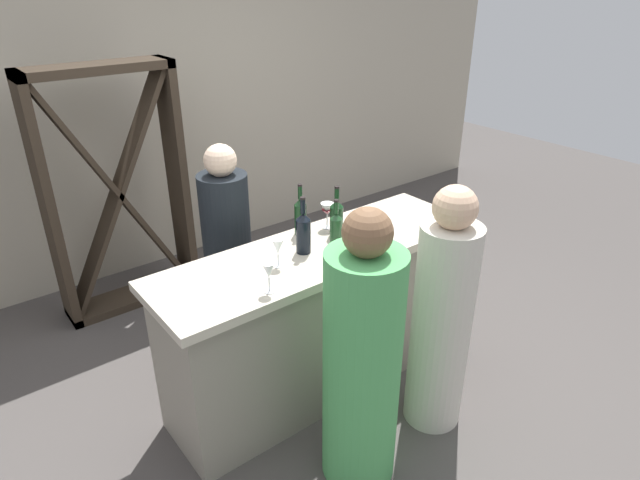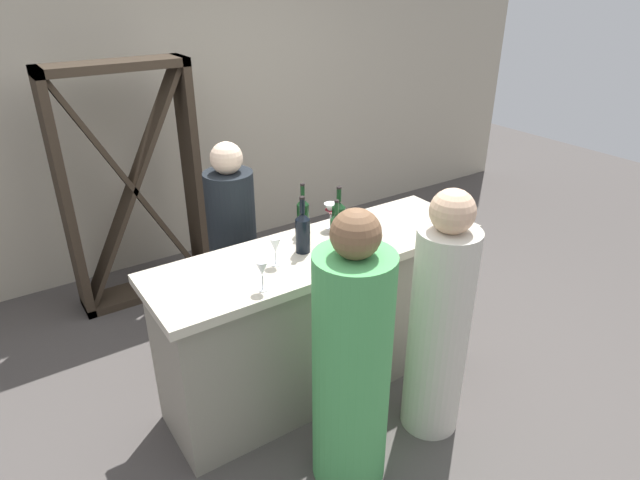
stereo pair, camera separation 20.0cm
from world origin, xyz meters
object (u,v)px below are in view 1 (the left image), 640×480
Objects in this scene: wine_glass_near_center at (446,203)px; person_server_behind at (229,260)px; person_left_guest at (362,364)px; wine_glass_far_left at (327,210)px; wine_glass_near_right at (278,248)px; wine_bottle_second_left_dark_green at (300,216)px; person_center_guest at (442,320)px; wine_bottle_center_olive_green at (336,229)px; wine_bottle_leftmost_near_black at (303,232)px; wine_glass_near_left at (269,271)px; wine_bottle_second_right_dark_green at (337,217)px; wine_rack at (117,193)px.

wine_glass_near_center is 0.11× the size of person_server_behind.
wine_glass_far_left is at bearing -43.31° from person_left_guest.
person_left_guest is (0.04, -0.61, -0.38)m from wine_glass_near_right.
wine_bottle_second_left_dark_green is 0.98m from person_center_guest.
wine_glass_far_left is at bearing -9.04° from person_center_guest.
wine_bottle_center_olive_green is at bearing -117.12° from wine_glass_far_left.
person_center_guest reaches higher than wine_glass_far_left.
wine_bottle_leftmost_near_black is 0.78m from person_left_guest.
person_server_behind is (0.07, 0.68, -0.39)m from wine_glass_near_right.
wine_glass_near_left is 0.11× the size of person_left_guest.
wine_bottle_second_right_dark_green is at bearing 48.88° from wine_bottle_center_olive_green.
wine_bottle_center_olive_green is at bearing -43.81° from person_left_guest.
wine_bottle_leftmost_near_black is 2.04× the size of wine_glass_far_left.
person_left_guest is 0.58m from person_center_guest.
wine_glass_near_right is 0.11× the size of person_left_guest.
wine_glass_near_left is at bearing -139.59° from wine_bottle_second_left_dark_green.
wine_rack reaches higher than person_server_behind.
person_left_guest is at bearing -118.60° from wine_glass_far_left.
person_server_behind is (0.02, 1.29, -0.01)m from person_left_guest.
wine_glass_far_left is 0.11× the size of person_server_behind.
wine_glass_near_left is 0.62m from person_left_guest.
wine_glass_near_left is 0.98m from person_server_behind.
person_server_behind is at bearing 74.29° from wine_glass_near_left.
person_center_guest is (0.31, -0.83, -0.40)m from wine_bottle_second_left_dark_green.
wine_bottle_second_left_dark_green is 2.00× the size of wine_glass_near_right.
wine_bottle_center_olive_green is at bearing -69.09° from wine_rack.
person_center_guest is (0.89, -2.27, -0.23)m from wine_rack.
person_server_behind reaches higher than person_center_guest.
wine_glass_far_left is (0.11, 0.21, 0.01)m from wine_bottle_center_olive_green.
person_left_guest reaches higher than wine_glass_near_center.
wine_glass_near_center is (0.82, -0.38, -0.01)m from wine_bottle_second_left_dark_green.
wine_glass_far_left is (0.30, 0.16, -0.01)m from wine_bottle_leftmost_near_black.
person_left_guest is at bearing -107.85° from wine_bottle_second_left_dark_green.
person_left_guest is 1.03× the size of person_center_guest.
wine_glass_near_right is 0.78m from person_server_behind.
wine_bottle_center_olive_green is 0.91× the size of wine_bottle_second_right_dark_green.
person_center_guest is (0.80, -0.41, -0.39)m from wine_glass_near_left.
person_server_behind reaches higher than wine_glass_far_left.
wine_rack reaches higher than wine_glass_near_left.
wine_glass_near_left is 1.01× the size of wine_glass_near_center.
person_server_behind is (0.33, -0.99, -0.23)m from wine_rack.
wine_glass_near_center and wine_glass_near_right have the same top height.
wine_rack is 1.26× the size of person_center_guest.
wine_bottle_center_olive_green reaches higher than wine_glass_near_left.
wine_glass_far_left is (0.49, 0.21, 0.01)m from wine_glass_near_right.
wine_bottle_second_left_dark_green is (0.58, -1.44, 0.17)m from wine_rack.
wine_rack is 11.59× the size of wine_glass_near_right.
wine_rack is 1.75m from wine_bottle_second_right_dark_green.
wine_bottle_leftmost_near_black is 0.77m from person_server_behind.
wine_bottle_second_right_dark_green is 0.21× the size of person_center_guest.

